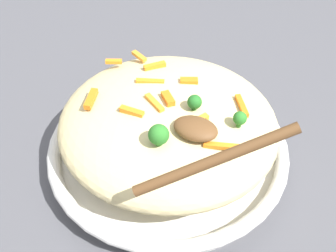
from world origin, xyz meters
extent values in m
plane|color=#4C4C51|center=(0.00, 0.00, 0.00)|extent=(2.40, 2.40, 0.00)
cylinder|color=white|center=(0.00, 0.00, 0.01)|extent=(0.32, 0.32, 0.02)
torus|color=white|center=(0.00, 0.00, 0.03)|extent=(0.35, 0.35, 0.02)
torus|color=black|center=(0.00, 0.00, 0.04)|extent=(0.34, 0.34, 0.00)
ellipsoid|color=#DBC689|center=(0.00, 0.00, 0.08)|extent=(0.31, 0.30, 0.08)
cube|color=orange|center=(-0.01, -0.01, 0.12)|extent=(0.04, 0.03, 0.01)
cube|color=orange|center=(-0.09, 0.08, 0.11)|extent=(0.03, 0.02, 0.01)
cube|color=orange|center=(0.09, -0.04, 0.11)|extent=(0.04, 0.02, 0.01)
cube|color=orange|center=(0.00, 0.00, 0.12)|extent=(0.03, 0.03, 0.01)
cube|color=orange|center=(-0.11, 0.05, 0.11)|extent=(0.03, 0.02, 0.01)
cube|color=orange|center=(-0.03, -0.04, 0.12)|extent=(0.03, 0.01, 0.01)
cube|color=orange|center=(0.01, 0.05, 0.12)|extent=(0.03, 0.02, 0.01)
cube|color=orange|center=(0.05, -0.02, 0.12)|extent=(0.03, 0.04, 0.01)
cube|color=orange|center=(0.09, 0.04, 0.11)|extent=(0.03, 0.04, 0.01)
cube|color=orange|center=(-0.10, -0.03, 0.11)|extent=(0.02, 0.04, 0.01)
cube|color=orange|center=(-0.04, 0.03, 0.12)|extent=(0.04, 0.02, 0.01)
cube|color=orange|center=(-0.05, 0.07, 0.11)|extent=(0.03, 0.03, 0.01)
cylinder|color=#296820|center=(0.10, 0.00, 0.11)|extent=(0.01, 0.01, 0.01)
sphere|color=#2D7A28|center=(0.10, 0.00, 0.12)|extent=(0.02, 0.02, 0.02)
cylinder|color=#205B1C|center=(0.04, 0.00, 0.12)|extent=(0.01, 0.01, 0.01)
sphere|color=#236B23|center=(0.04, 0.00, 0.13)|extent=(0.02, 0.02, 0.02)
cylinder|color=#296820|center=(0.02, -0.07, 0.12)|extent=(0.01, 0.01, 0.01)
sphere|color=#2D7A28|center=(0.02, -0.07, 0.13)|extent=(0.03, 0.03, 0.03)
ellipsoid|color=brown|center=(0.05, -0.04, 0.12)|extent=(0.06, 0.04, 0.02)
cylinder|color=brown|center=(0.10, -0.11, 0.16)|extent=(0.15, 0.10, 0.08)
camera|label=1|loc=(0.16, -0.36, 0.46)|focal=41.84mm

